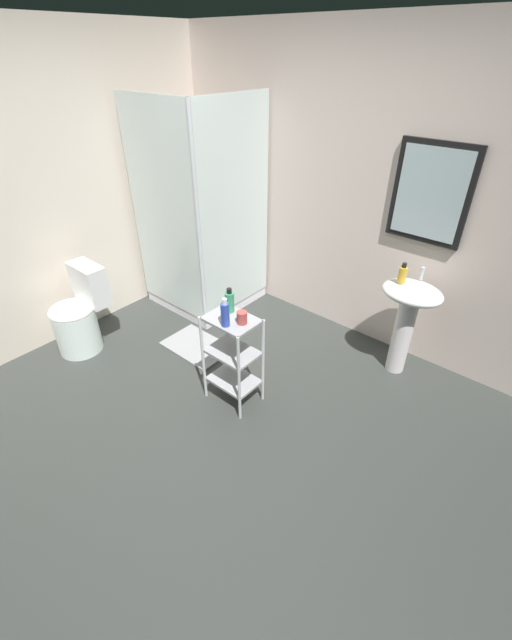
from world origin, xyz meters
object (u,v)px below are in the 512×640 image
(storage_cart, at_px, (233,353))
(rinse_cup, at_px, (242,318))
(pedestal_sink, at_px, (408,311))
(shower_stall, at_px, (205,264))
(hand_soap_bottle, at_px, (402,274))
(shampoo_bottle_blue, at_px, (225,314))
(bath_mat, at_px, (197,346))
(toilet, at_px, (80,317))
(body_wash_bottle_green, at_px, (230,302))

(storage_cart, height_order, rinse_cup, rinse_cup)
(pedestal_sink, bearing_deg, storage_cart, -125.07)
(storage_cart, bearing_deg, pedestal_sink, 54.93)
(shower_stall, height_order, hand_soap_bottle, shower_stall)
(pedestal_sink, relative_size, shampoo_bottle_blue, 3.91)
(rinse_cup, distance_m, bath_mat, 1.13)
(shower_stall, height_order, toilet, shower_stall)
(storage_cart, bearing_deg, body_wash_bottle_green, 138.52)
(pedestal_sink, height_order, body_wash_bottle_green, body_wash_bottle_green)
(rinse_cup, bearing_deg, shower_stall, 146.54)
(storage_cart, height_order, body_wash_bottle_green, body_wash_bottle_green)
(shower_stall, xyz_separation_m, rinse_cup, (1.28, -0.84, 0.32))
(bath_mat, bearing_deg, body_wash_bottle_green, -16.57)
(shower_stall, xyz_separation_m, pedestal_sink, (1.99, 0.29, 0.12))
(pedestal_sink, relative_size, toilet, 1.07)
(body_wash_bottle_green, bearing_deg, storage_cart, -41.48)
(hand_soap_bottle, distance_m, rinse_cup, 1.27)
(storage_cart, distance_m, shampoo_bottle_blue, 0.40)
(shower_stall, bearing_deg, shampoo_bottle_blue, -37.67)
(pedestal_sink, distance_m, storage_cart, 1.40)
(pedestal_sink, distance_m, body_wash_bottle_green, 1.41)
(shower_stall, xyz_separation_m, bath_mat, (0.49, -0.60, -0.45))
(storage_cart, relative_size, rinse_cup, 8.37)
(hand_soap_bottle, xyz_separation_m, shampoo_bottle_blue, (-0.68, -1.20, -0.05))
(body_wash_bottle_green, distance_m, rinse_cup, 0.18)
(body_wash_bottle_green, bearing_deg, shower_stall, 144.67)
(pedestal_sink, xyz_separation_m, body_wash_bottle_green, (-0.88, -1.08, 0.24))
(shower_stall, xyz_separation_m, storage_cart, (1.19, -0.85, -0.03))
(toilet, relative_size, rinse_cup, 8.59)
(hand_soap_bottle, height_order, shampoo_bottle_blue, hand_soap_bottle)
(hand_soap_bottle, xyz_separation_m, rinse_cup, (-0.61, -1.11, -0.09))
(bath_mat, bearing_deg, toilet, -140.70)
(storage_cart, distance_m, hand_soap_bottle, 1.40)
(shower_stall, relative_size, rinse_cup, 22.61)
(storage_cart, relative_size, bath_mat, 1.23)
(toilet, distance_m, rinse_cup, 1.69)
(toilet, relative_size, shampoo_bottle_blue, 3.67)
(toilet, relative_size, hand_soap_bottle, 4.83)
(pedestal_sink, bearing_deg, shower_stall, -171.69)
(toilet, distance_m, storage_cart, 1.53)
(body_wash_bottle_green, bearing_deg, pedestal_sink, 50.97)
(rinse_cup, bearing_deg, hand_soap_bottle, 61.05)
(storage_cart, height_order, bath_mat, storage_cart)
(hand_soap_bottle, bearing_deg, body_wash_bottle_green, -126.41)
(body_wash_bottle_green, bearing_deg, hand_soap_bottle, 53.59)
(storage_cart, bearing_deg, shower_stall, 144.26)
(shampoo_bottle_blue, bearing_deg, pedestal_sink, 57.71)
(body_wash_bottle_green, relative_size, bath_mat, 0.30)
(shower_stall, distance_m, toilet, 1.28)
(toilet, height_order, storage_cart, toilet)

